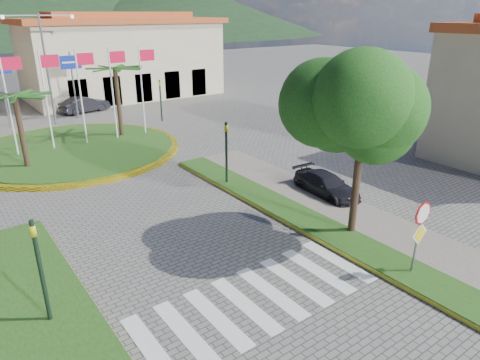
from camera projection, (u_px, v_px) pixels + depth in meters
sidewalk_right at (430, 262)px, 14.57m from camera, size 4.00×28.00×0.15m
verge_right at (409, 273)px, 13.90m from camera, size 1.60×28.00×0.18m
median_left at (2, 353)px, 10.66m from camera, size 5.00×14.00×0.18m
crosswalk at (256, 299)px, 12.78m from camera, size 8.00×3.00×0.01m
roundabout_island at (74, 149)px, 26.21m from camera, size 12.70×12.70×6.00m
stop_sign at (420, 227)px, 13.31m from camera, size 0.80×0.11×2.65m
deciduous_tree at (365, 101)px, 14.67m from camera, size 3.60×3.60×6.80m
traffic_light_left at (40, 263)px, 11.08m from camera, size 0.15×0.18×3.20m
traffic_light_right at (226, 148)px, 20.55m from camera, size 0.15×0.18×3.20m
traffic_light_far at (160, 96)px, 32.97m from camera, size 0.18×0.15×3.20m
direction_sign_west at (1, 79)px, 30.59m from camera, size 1.60×0.14×5.20m
direction_sign_east at (72, 74)px, 33.35m from camera, size 1.60×0.14×5.20m
street_lamp_centre at (46, 64)px, 31.17m from camera, size 4.80×0.16×8.00m
building_right at (123, 57)px, 42.34m from camera, size 19.08×9.54×8.05m
hill_far_east at (179, 9)px, 146.25m from camera, size 120.00×120.00×18.00m
car_dark_b at (85, 104)px, 36.40m from camera, size 4.32×2.32×1.35m
car_side_right at (326, 185)px, 19.86m from camera, size 1.75×3.73×1.05m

